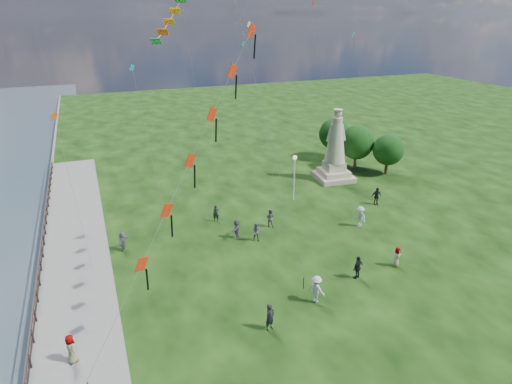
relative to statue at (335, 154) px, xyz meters
name	(u,v)px	position (x,y,z in m)	size (l,w,h in m)	color
waterfront	(57,292)	(-28.74, -11.43, -3.09)	(200.00, 200.00, 1.51)	#313D4A
statue	(335,154)	(0.00, 0.00, 0.00)	(4.33, 4.33, 8.01)	tan
lamppost	(294,168)	(-6.87, -3.61, 0.38)	(0.44, 0.44, 4.72)	silver
tree_row	(356,141)	(4.80, 3.01, 0.16)	(6.56, 11.02, 5.34)	#382314
person_0	(270,317)	(-16.78, -20.29, -2.15)	(0.64, 0.42, 1.74)	black
person_1	(257,232)	(-13.48, -10.08, -2.20)	(0.80, 0.50, 1.65)	#595960
person_2	(316,289)	(-12.93, -18.98, -2.07)	(1.24, 0.64, 1.92)	silver
person_3	(358,267)	(-8.85, -17.72, -2.14)	(1.04, 0.53, 1.77)	black
person_4	(397,257)	(-5.26, -17.49, -2.24)	(0.77, 0.47, 1.57)	#595960
person_5	(123,241)	(-23.89, -7.48, -2.21)	(1.52, 0.66, 1.64)	#595960
person_6	(216,213)	(-15.53, -5.30, -2.24)	(0.57, 0.37, 1.56)	black
person_7	(270,218)	(-11.39, -8.01, -2.19)	(0.81, 0.50, 1.67)	#595960
person_8	(360,217)	(-4.04, -10.99, -2.07)	(1.23, 0.64, 1.91)	silver
person_9	(376,196)	(0.19, -7.65, -2.12)	(1.06, 0.54, 1.81)	black
person_10	(71,350)	(-27.71, -18.76, -2.17)	(0.83, 0.51, 1.71)	#595960
person_11	(237,229)	(-14.84, -8.92, -2.17)	(1.58, 0.68, 1.71)	#595960
red_kite_train	(200,144)	(-19.36, -15.81, 7.51)	(12.65, 9.35, 17.00)	black
small_kites	(237,57)	(-10.39, 2.92, 10.47)	(31.33, 20.15, 24.25)	teal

